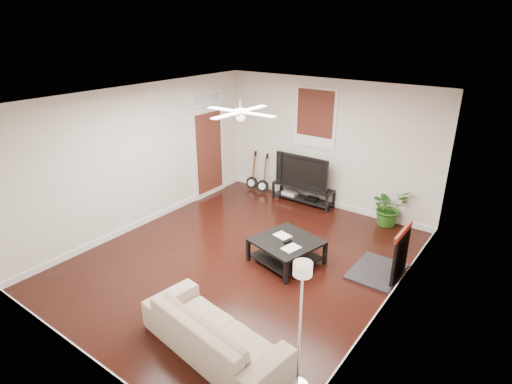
% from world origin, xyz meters
% --- Properties ---
extents(room, '(5.01, 6.01, 2.81)m').
position_xyz_m(room, '(0.00, 0.00, 1.40)').
color(room, black).
rests_on(room, ground).
extents(brick_accent, '(0.02, 2.20, 2.80)m').
position_xyz_m(brick_accent, '(2.49, 1.00, 1.40)').
color(brick_accent, '#AA4836').
rests_on(brick_accent, floor).
extents(fireplace, '(0.80, 1.10, 0.92)m').
position_xyz_m(fireplace, '(2.20, 1.00, 0.46)').
color(fireplace, black).
rests_on(fireplace, floor).
extents(window_back, '(1.00, 0.06, 1.30)m').
position_xyz_m(window_back, '(-0.30, 2.97, 1.95)').
color(window_back, '#3F1611').
rests_on(window_back, wall_back).
extents(door_left, '(0.08, 1.00, 2.50)m').
position_xyz_m(door_left, '(-2.46, 1.90, 1.25)').
color(door_left, white).
rests_on(door_left, wall_left).
extents(tv_stand, '(1.45, 0.39, 0.41)m').
position_xyz_m(tv_stand, '(-0.41, 2.78, 0.20)').
color(tv_stand, black).
rests_on(tv_stand, floor).
extents(tv, '(1.30, 0.17, 0.75)m').
position_xyz_m(tv, '(-0.41, 2.80, 0.78)').
color(tv, black).
rests_on(tv, tv_stand).
extents(coffee_table, '(1.20, 1.20, 0.42)m').
position_xyz_m(coffee_table, '(0.65, 0.40, 0.21)').
color(coffee_table, black).
rests_on(coffee_table, floor).
extents(sofa, '(2.14, 1.07, 0.60)m').
position_xyz_m(sofa, '(1.05, -1.92, 0.30)').
color(sofa, tan).
rests_on(sofa, floor).
extents(floor_lamp, '(0.31, 0.31, 1.67)m').
position_xyz_m(floor_lamp, '(2.20, -1.82, 0.84)').
color(floor_lamp, silver).
rests_on(floor_lamp, floor).
extents(potted_plant, '(0.92, 0.94, 0.79)m').
position_xyz_m(potted_plant, '(1.56, 2.82, 0.40)').
color(potted_plant, '#29611B').
rests_on(potted_plant, floor).
extents(guitar_left, '(0.33, 0.26, 0.96)m').
position_xyz_m(guitar_left, '(-1.85, 2.75, 0.48)').
color(guitar_left, black).
rests_on(guitar_left, floor).
extents(guitar_right, '(0.34, 0.28, 0.96)m').
position_xyz_m(guitar_right, '(-1.50, 2.72, 0.48)').
color(guitar_right, black).
rests_on(guitar_right, floor).
extents(ceiling_fan, '(1.24, 1.24, 0.32)m').
position_xyz_m(ceiling_fan, '(0.00, 0.00, 2.60)').
color(ceiling_fan, white).
rests_on(ceiling_fan, ceiling).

